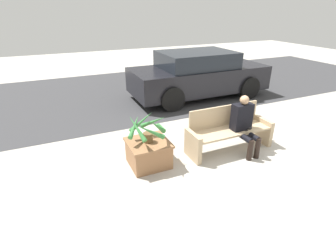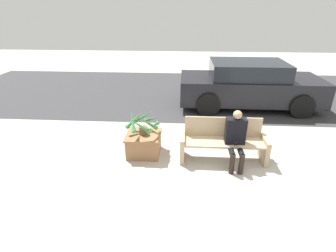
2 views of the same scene
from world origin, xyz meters
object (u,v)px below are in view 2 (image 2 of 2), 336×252
bench (223,141)px  potted_plant (143,123)px  person_seated (236,137)px  parked_car (249,85)px  planter_box (144,143)px

bench → potted_plant: size_ratio=2.33×
person_seated → bench: bearing=137.0°
person_seated → parked_car: size_ratio=0.27×
bench → parked_car: 3.56m
person_seated → parked_car: 3.67m
planter_box → parked_car: bearing=47.8°
person_seated → potted_plant: size_ratio=1.50×
planter_box → parked_car: 4.39m
planter_box → potted_plant: size_ratio=0.96×
person_seated → planter_box: person_seated is taller
planter_box → potted_plant: 0.50m
planter_box → potted_plant: bearing=33.7°
potted_plant → parked_car: 4.36m
person_seated → planter_box: 2.00m
potted_plant → parked_car: (2.93, 3.23, -0.02)m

